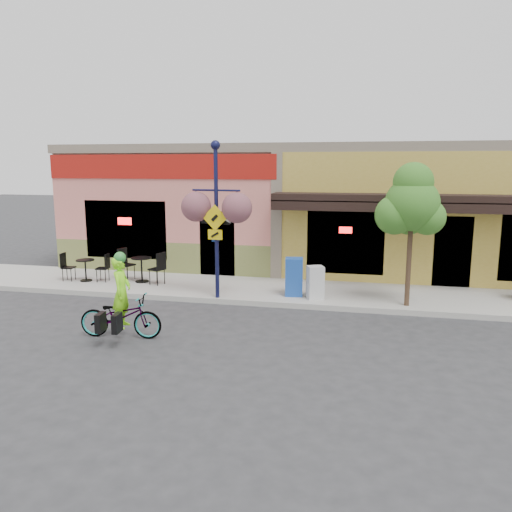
{
  "coord_description": "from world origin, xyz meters",
  "views": [
    {
      "loc": [
        1.79,
        -12.33,
        3.8
      ],
      "look_at": [
        -1.04,
        0.5,
        1.4
      ],
      "focal_mm": 35.0,
      "sensor_mm": 36.0,
      "label": 1
    }
  ],
  "objects_px": {
    "cyclist_rider": "(122,303)",
    "lamp_post": "(216,221)",
    "bicycle": "(121,316)",
    "building": "(320,205)",
    "one_way_sign": "(217,255)",
    "newspaper_box_blue": "(294,277)",
    "newspaper_box_grey": "(315,282)",
    "street_tree": "(410,235)"
  },
  "relations": [
    {
      "from": "cyclist_rider",
      "to": "street_tree",
      "type": "relative_size",
      "value": 0.42
    },
    {
      "from": "building",
      "to": "bicycle",
      "type": "distance_m",
      "value": 10.79
    },
    {
      "from": "cyclist_rider",
      "to": "newspaper_box_blue",
      "type": "relative_size",
      "value": 1.47
    },
    {
      "from": "lamp_post",
      "to": "one_way_sign",
      "type": "height_order",
      "value": "lamp_post"
    },
    {
      "from": "cyclist_rider",
      "to": "lamp_post",
      "type": "distance_m",
      "value": 3.76
    },
    {
      "from": "building",
      "to": "bicycle",
      "type": "bearing_deg",
      "value": -108.87
    },
    {
      "from": "one_way_sign",
      "to": "building",
      "type": "bearing_deg",
      "value": 84.81
    },
    {
      "from": "building",
      "to": "street_tree",
      "type": "xyz_separation_m",
      "value": [
        2.94,
        -6.56,
        -0.21
      ]
    },
    {
      "from": "street_tree",
      "to": "lamp_post",
      "type": "bearing_deg",
      "value": -176.74
    },
    {
      "from": "lamp_post",
      "to": "street_tree",
      "type": "height_order",
      "value": "lamp_post"
    },
    {
      "from": "building",
      "to": "newspaper_box_grey",
      "type": "bearing_deg",
      "value": -85.47
    },
    {
      "from": "building",
      "to": "lamp_post",
      "type": "height_order",
      "value": "building"
    },
    {
      "from": "one_way_sign",
      "to": "newspaper_box_blue",
      "type": "relative_size",
      "value": 2.18
    },
    {
      "from": "bicycle",
      "to": "street_tree",
      "type": "height_order",
      "value": "street_tree"
    },
    {
      "from": "newspaper_box_blue",
      "to": "newspaper_box_grey",
      "type": "relative_size",
      "value": 1.18
    },
    {
      "from": "cyclist_rider",
      "to": "newspaper_box_blue",
      "type": "bearing_deg",
      "value": -45.79
    },
    {
      "from": "cyclist_rider",
      "to": "lamp_post",
      "type": "xyz_separation_m",
      "value": [
        1.22,
        3.22,
        1.51
      ]
    },
    {
      "from": "building",
      "to": "newspaper_box_grey",
      "type": "distance_m",
      "value": 6.6
    },
    {
      "from": "cyclist_rider",
      "to": "lamp_post",
      "type": "relative_size",
      "value": 0.37
    },
    {
      "from": "building",
      "to": "newspaper_box_grey",
      "type": "relative_size",
      "value": 19.95
    },
    {
      "from": "cyclist_rider",
      "to": "building",
      "type": "bearing_deg",
      "value": -24.36
    },
    {
      "from": "cyclist_rider",
      "to": "bicycle",
      "type": "bearing_deg",
      "value": 84.25
    },
    {
      "from": "building",
      "to": "newspaper_box_blue",
      "type": "bearing_deg",
      "value": -91.09
    },
    {
      "from": "lamp_post",
      "to": "street_tree",
      "type": "relative_size",
      "value": 1.14
    },
    {
      "from": "bicycle",
      "to": "cyclist_rider",
      "type": "relative_size",
      "value": 1.17
    },
    {
      "from": "one_way_sign",
      "to": "cyclist_rider",
      "type": "bearing_deg",
      "value": -96.67
    },
    {
      "from": "cyclist_rider",
      "to": "lamp_post",
      "type": "bearing_deg",
      "value": -26.48
    },
    {
      "from": "building",
      "to": "newspaper_box_blue",
      "type": "xyz_separation_m",
      "value": [
        -0.12,
        -6.17,
        -1.56
      ]
    },
    {
      "from": "building",
      "to": "newspaper_box_grey",
      "type": "xyz_separation_m",
      "value": [
        0.51,
        -6.37,
        -1.64
      ]
    },
    {
      "from": "building",
      "to": "one_way_sign",
      "type": "distance_m",
      "value": 7.16
    },
    {
      "from": "cyclist_rider",
      "to": "street_tree",
      "type": "distance_m",
      "value": 7.35
    },
    {
      "from": "lamp_post",
      "to": "newspaper_box_grey",
      "type": "relative_size",
      "value": 4.73
    },
    {
      "from": "lamp_post",
      "to": "bicycle",
      "type": "bearing_deg",
      "value": -106.32
    },
    {
      "from": "one_way_sign",
      "to": "street_tree",
      "type": "distance_m",
      "value": 5.2
    },
    {
      "from": "bicycle",
      "to": "street_tree",
      "type": "distance_m",
      "value": 7.45
    },
    {
      "from": "lamp_post",
      "to": "street_tree",
      "type": "distance_m",
      "value": 5.13
    },
    {
      "from": "one_way_sign",
      "to": "street_tree",
      "type": "bearing_deg",
      "value": 15.09
    },
    {
      "from": "bicycle",
      "to": "cyclist_rider",
      "type": "bearing_deg",
      "value": -95.75
    },
    {
      "from": "building",
      "to": "cyclist_rider",
      "type": "xyz_separation_m",
      "value": [
        -3.39,
        -10.07,
        -1.46
      ]
    },
    {
      "from": "bicycle",
      "to": "one_way_sign",
      "type": "xyz_separation_m",
      "value": [
        1.23,
        3.32,
        0.84
      ]
    },
    {
      "from": "bicycle",
      "to": "street_tree",
      "type": "bearing_deg",
      "value": -66.92
    },
    {
      "from": "newspaper_box_blue",
      "to": "building",
      "type": "bearing_deg",
      "value": 81.27
    }
  ]
}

